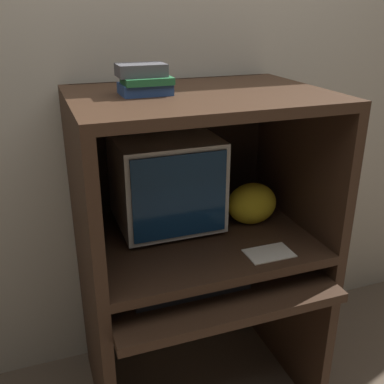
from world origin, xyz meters
The scene contains 10 objects.
wall_back centered at (0.00, 0.73, 1.30)m, with size 6.00×0.06×2.60m.
desk_base centered at (0.00, 0.28, 0.41)m, with size 0.90×0.74×0.66m.
desk_monitor_shelf centered at (0.00, 0.33, 0.74)m, with size 0.90×0.67×0.11m.
hutch_upper centered at (0.00, 0.37, 1.14)m, with size 0.90×0.67×0.55m.
crt_monitor centered at (-0.10, 0.46, 0.96)m, with size 0.39×0.38×0.37m.
keyboard centered at (-0.11, 0.15, 0.67)m, with size 0.42×0.15×0.03m.
mouse centered at (0.17, 0.13, 0.67)m, with size 0.07×0.05×0.03m.
snack_bag centered at (0.24, 0.36, 0.85)m, with size 0.21×0.16×0.17m.
book_stack centered at (-0.19, 0.36, 1.37)m, with size 0.17×0.14×0.10m.
paper_card centered at (0.19, 0.10, 0.77)m, with size 0.17×0.11×0.00m.
Camera 1 is at (-0.56, -1.13, 1.60)m, focal length 42.00 mm.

